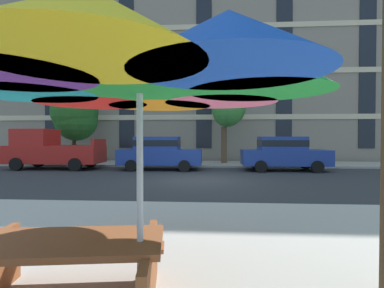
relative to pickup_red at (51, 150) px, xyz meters
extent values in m
plane|color=#2D3033|center=(8.29, -3.70, -1.03)|extent=(120.00, 120.00, 0.00)
cube|color=#9E998E|center=(8.29, 3.10, -0.97)|extent=(56.00, 3.60, 0.12)
cube|color=gray|center=(8.29, 11.30, 6.97)|extent=(39.22, 12.00, 16.00)
cube|color=beige|center=(8.29, 5.26, 2.17)|extent=(38.44, 0.08, 0.36)
cube|color=beige|center=(8.29, 5.26, 5.37)|extent=(38.44, 0.08, 0.36)
cube|color=beige|center=(8.29, 5.26, 8.57)|extent=(38.44, 0.08, 0.36)
cube|color=black|center=(-2.92, 5.27, 7.37)|extent=(1.10, 0.06, 14.80)
cube|color=black|center=(2.68, 5.27, 7.37)|extent=(1.10, 0.06, 14.80)
cube|color=black|center=(8.29, 5.27, 7.37)|extent=(1.10, 0.06, 14.80)
cube|color=black|center=(13.89, 5.27, 7.37)|extent=(1.10, 0.06, 14.80)
cube|color=black|center=(19.49, 5.27, 7.37)|extent=(1.10, 0.06, 14.80)
cube|color=#B21E19|center=(0.24, 0.00, -0.21)|extent=(5.10, 1.90, 0.96)
cube|color=#B21E19|center=(-0.86, 0.00, 0.72)|extent=(1.90, 1.75, 0.90)
cube|color=#B21E19|center=(2.71, 0.00, 0.45)|extent=(0.16, 1.75, 0.36)
cylinder|color=black|center=(1.82, 0.95, -0.69)|extent=(0.68, 0.22, 0.68)
cylinder|color=black|center=(1.82, -0.95, -0.69)|extent=(0.68, 0.22, 0.68)
cylinder|color=black|center=(-1.34, 0.95, -0.69)|extent=(0.68, 0.22, 0.68)
cylinder|color=black|center=(-1.34, -0.95, -0.69)|extent=(0.68, 0.22, 0.68)
cube|color=navy|center=(6.09, 0.00, -0.33)|extent=(4.40, 1.76, 0.80)
cube|color=navy|center=(5.94, 0.00, 0.41)|extent=(2.30, 1.55, 0.68)
cube|color=black|center=(5.94, 0.00, 0.41)|extent=(2.32, 1.57, 0.32)
cylinder|color=black|center=(7.46, 0.88, -0.73)|extent=(0.60, 0.22, 0.60)
cylinder|color=black|center=(7.46, -0.88, -0.73)|extent=(0.60, 0.22, 0.60)
cylinder|color=black|center=(4.73, 0.88, -0.73)|extent=(0.60, 0.22, 0.60)
cylinder|color=black|center=(4.73, -0.88, -0.73)|extent=(0.60, 0.22, 0.60)
cube|color=navy|center=(12.63, 0.00, -0.33)|extent=(4.40, 1.76, 0.80)
cube|color=navy|center=(12.48, 0.00, 0.41)|extent=(2.30, 1.55, 0.68)
cube|color=black|center=(12.48, 0.00, 0.41)|extent=(2.32, 1.57, 0.32)
cylinder|color=black|center=(13.99, 0.88, -0.73)|extent=(0.60, 0.22, 0.60)
cylinder|color=black|center=(13.99, -0.88, -0.73)|extent=(0.60, 0.22, 0.60)
cylinder|color=black|center=(11.26, 0.88, -0.73)|extent=(0.60, 0.22, 0.60)
cylinder|color=black|center=(11.26, -0.88, -0.73)|extent=(0.60, 0.22, 0.60)
cylinder|color=#4C3823|center=(-0.30, 3.26, -0.07)|extent=(0.26, 0.26, 1.91)
sphere|color=#236023|center=(-0.06, 3.09, 1.89)|extent=(2.77, 2.77, 2.77)
sphere|color=#236023|center=(-0.03, 3.27, 1.82)|extent=(2.36, 2.36, 2.36)
sphere|color=#236023|center=(-0.21, 2.97, 2.01)|extent=(2.11, 2.11, 2.11)
sphere|color=#236023|center=(-0.13, 3.06, 2.42)|extent=(3.00, 3.00, 3.00)
cylinder|color=brown|center=(9.62, 3.10, 0.19)|extent=(0.36, 0.36, 2.42)
sphere|color=#387F33|center=(9.82, 2.78, 2.30)|extent=(1.86, 1.86, 1.86)
sphere|color=#387F33|center=(9.91, 3.28, 2.62)|extent=(2.21, 2.21, 2.21)
cylinder|color=silver|center=(8.16, -12.70, 0.22)|extent=(0.06, 0.06, 2.50)
cone|color=green|center=(9.22, -12.70, 1.28)|extent=(1.27, 1.27, 0.39)
cone|color=#E5668C|center=(8.91, -11.95, 1.28)|extent=(1.27, 1.27, 0.39)
cone|color=orange|center=(8.16, -11.64, 1.28)|extent=(1.27, 1.27, 0.39)
cone|color=red|center=(7.41, -11.95, 1.28)|extent=(1.27, 1.27, 0.39)
cone|color=#199EB2|center=(7.10, -12.70, 1.28)|extent=(1.27, 1.27, 0.39)
cone|color=yellow|center=(8.16, -13.76, 1.28)|extent=(1.27, 1.27, 0.39)
cone|color=blue|center=(8.91, -13.45, 1.28)|extent=(1.27, 1.27, 0.39)
cone|color=green|center=(8.16, -12.70, 1.32)|extent=(1.58, 1.58, 0.47)
cube|color=brown|center=(7.45, -12.72, -0.29)|extent=(1.89, 1.04, 0.06)
cube|color=brown|center=(7.37, -12.11, -0.59)|extent=(1.82, 0.52, 0.05)
cube|color=brown|center=(8.22, -12.62, -0.66)|extent=(0.27, 1.40, 0.74)
camera|label=1|loc=(8.80, -15.25, 0.68)|focal=26.89mm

